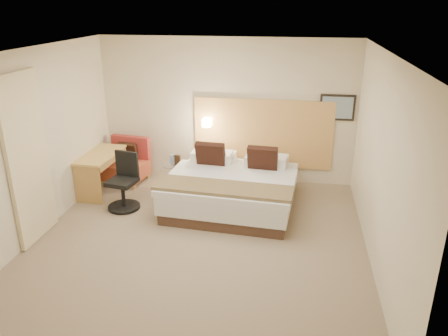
% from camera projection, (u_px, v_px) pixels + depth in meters
% --- Properties ---
extents(floor, '(4.80, 5.00, 0.02)m').
position_uv_depth(floor, '(199.00, 242.00, 6.40)').
color(floor, '#806D56').
rests_on(floor, ground).
extents(ceiling, '(4.80, 5.00, 0.02)m').
position_uv_depth(ceiling, '(194.00, 51.00, 5.42)').
color(ceiling, white).
rests_on(ceiling, floor).
extents(wall_back, '(4.80, 0.02, 2.70)m').
position_uv_depth(wall_back, '(226.00, 111.00, 8.22)').
color(wall_back, beige).
rests_on(wall_back, floor).
extents(wall_front, '(4.80, 0.02, 2.70)m').
position_uv_depth(wall_front, '(129.00, 253.00, 3.60)').
color(wall_front, beige).
rests_on(wall_front, floor).
extents(wall_left, '(0.02, 5.00, 2.70)m').
position_uv_depth(wall_left, '(34.00, 145.00, 6.28)').
color(wall_left, beige).
rests_on(wall_left, floor).
extents(wall_right, '(0.02, 5.00, 2.70)m').
position_uv_depth(wall_right, '(382.00, 164.00, 5.53)').
color(wall_right, beige).
rests_on(wall_right, floor).
extents(headboard_panel, '(2.60, 0.04, 1.30)m').
position_uv_depth(headboard_panel, '(263.00, 134.00, 8.22)').
color(headboard_panel, tan).
rests_on(headboard_panel, wall_back).
extents(art_frame, '(0.62, 0.03, 0.47)m').
position_uv_depth(art_frame, '(337.00, 107.00, 7.82)').
color(art_frame, black).
rests_on(art_frame, wall_back).
extents(art_canvas, '(0.54, 0.01, 0.39)m').
position_uv_depth(art_canvas, '(337.00, 108.00, 7.80)').
color(art_canvas, '#768EA3').
rests_on(art_canvas, wall_back).
extents(lamp_arm, '(0.02, 0.12, 0.02)m').
position_uv_depth(lamp_arm, '(207.00, 122.00, 8.26)').
color(lamp_arm, silver).
rests_on(lamp_arm, wall_back).
extents(lamp_shade, '(0.15, 0.15, 0.15)m').
position_uv_depth(lamp_shade, '(207.00, 122.00, 8.21)').
color(lamp_shade, '#FEECC6').
rests_on(lamp_shade, wall_back).
extents(curtain, '(0.06, 0.90, 2.42)m').
position_uv_depth(curtain, '(28.00, 159.00, 6.09)').
color(curtain, beige).
rests_on(curtain, wall_left).
extents(bottle_a, '(0.06, 0.06, 0.18)m').
position_uv_depth(bottle_a, '(172.00, 159.00, 7.98)').
color(bottle_a, '#81A1C7').
rests_on(bottle_a, side_table).
extents(bottle_b, '(0.06, 0.06, 0.18)m').
position_uv_depth(bottle_b, '(175.00, 159.00, 8.02)').
color(bottle_b, '#86A1D0').
rests_on(bottle_b, side_table).
extents(menu_folder, '(0.12, 0.07, 0.19)m').
position_uv_depth(menu_folder, '(178.00, 160.00, 7.92)').
color(menu_folder, '#372316').
rests_on(menu_folder, side_table).
extents(bed, '(2.21, 2.17, 1.02)m').
position_uv_depth(bed, '(233.00, 187.00, 7.40)').
color(bed, '#402A20').
rests_on(bed, floor).
extents(lounge_chair, '(0.88, 0.79, 0.83)m').
position_uv_depth(lounge_chair, '(126.00, 164.00, 8.45)').
color(lounge_chair, tan).
rests_on(lounge_chair, floor).
extents(side_table, '(0.53, 0.53, 0.49)m').
position_uv_depth(side_table, '(174.00, 175.00, 8.07)').
color(side_table, silver).
rests_on(side_table, floor).
extents(desk, '(0.56, 1.18, 0.73)m').
position_uv_depth(desk, '(102.00, 162.00, 7.87)').
color(desk, tan).
rests_on(desk, floor).
extents(desk_chair, '(0.62, 0.62, 0.95)m').
position_uv_depth(desk_chair, '(124.00, 186.00, 7.30)').
color(desk_chair, black).
rests_on(desk_chair, floor).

